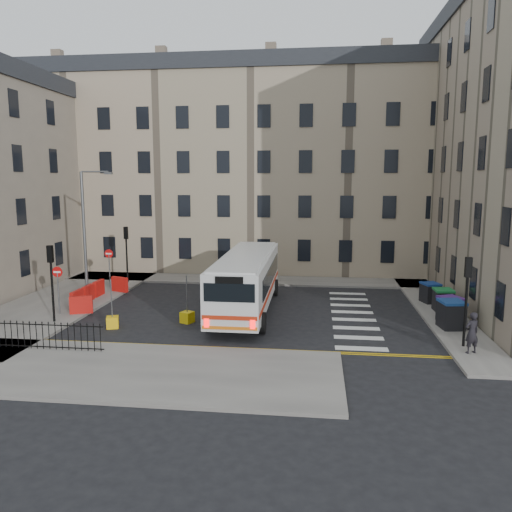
% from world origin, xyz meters
% --- Properties ---
extents(ground, '(120.00, 120.00, 0.00)m').
position_xyz_m(ground, '(0.00, 0.00, 0.00)').
color(ground, black).
rests_on(ground, ground).
extents(pavement_north, '(36.00, 3.20, 0.15)m').
position_xyz_m(pavement_north, '(-6.00, 8.60, 0.07)').
color(pavement_north, slate).
rests_on(pavement_north, ground).
extents(pavement_east, '(2.40, 26.00, 0.15)m').
position_xyz_m(pavement_east, '(9.00, 4.00, 0.07)').
color(pavement_east, slate).
rests_on(pavement_east, ground).
extents(pavement_west, '(6.00, 22.00, 0.15)m').
position_xyz_m(pavement_west, '(-14.00, 1.00, 0.07)').
color(pavement_west, slate).
rests_on(pavement_west, ground).
extents(pavement_sw, '(20.00, 6.00, 0.15)m').
position_xyz_m(pavement_sw, '(-7.00, -10.00, 0.07)').
color(pavement_sw, slate).
rests_on(pavement_sw, ground).
extents(terrace_north, '(38.30, 10.80, 17.20)m').
position_xyz_m(terrace_north, '(-7.00, 15.50, 8.62)').
color(terrace_north, tan).
rests_on(terrace_north, ground).
extents(traffic_light_east, '(0.28, 0.22, 4.10)m').
position_xyz_m(traffic_light_east, '(8.60, -5.50, 2.87)').
color(traffic_light_east, black).
rests_on(traffic_light_east, pavement_east).
extents(traffic_light_nw, '(0.28, 0.22, 4.10)m').
position_xyz_m(traffic_light_nw, '(-12.00, 6.50, 2.87)').
color(traffic_light_nw, black).
rests_on(traffic_light_nw, pavement_west).
extents(traffic_light_sw, '(0.28, 0.22, 4.10)m').
position_xyz_m(traffic_light_sw, '(-12.00, -4.00, 2.87)').
color(traffic_light_sw, black).
rests_on(traffic_light_sw, pavement_west).
extents(streetlamp, '(0.50, 0.22, 8.14)m').
position_xyz_m(streetlamp, '(-13.00, 2.00, 4.34)').
color(streetlamp, '#595B5E').
rests_on(streetlamp, pavement_west).
extents(no_entry_north, '(0.60, 0.08, 3.00)m').
position_xyz_m(no_entry_north, '(-12.50, 4.50, 2.08)').
color(no_entry_north, '#595B5E').
rests_on(no_entry_north, pavement_west).
extents(no_entry_south, '(0.60, 0.08, 3.00)m').
position_xyz_m(no_entry_south, '(-12.50, -2.50, 2.08)').
color(no_entry_south, '#595B5E').
rests_on(no_entry_south, pavement_west).
extents(roadworks_barriers, '(1.66, 6.26, 1.00)m').
position_xyz_m(roadworks_barriers, '(-11.84, 0.50, 0.65)').
color(roadworks_barriers, red).
rests_on(roadworks_barriers, pavement_west).
extents(iron_railings, '(7.80, 0.04, 1.20)m').
position_xyz_m(iron_railings, '(-11.25, -8.20, 0.75)').
color(iron_railings, black).
rests_on(iron_railings, pavement_sw).
extents(bus, '(3.10, 12.15, 3.29)m').
position_xyz_m(bus, '(-2.15, -0.03, 1.90)').
color(bus, silver).
rests_on(bus, ground).
extents(wheelie_bin_a, '(1.32, 1.46, 1.44)m').
position_xyz_m(wheelie_bin_a, '(8.75, -2.65, 0.87)').
color(wheelie_bin_a, black).
rests_on(wheelie_bin_a, pavement_east).
extents(wheelie_bin_b, '(1.46, 1.53, 1.33)m').
position_xyz_m(wheelie_bin_b, '(9.03, -1.45, 0.82)').
color(wheelie_bin_b, black).
rests_on(wheelie_bin_b, pavement_east).
extents(wheelie_bin_c, '(1.07, 1.21, 1.29)m').
position_xyz_m(wheelie_bin_c, '(9.16, 0.76, 0.80)').
color(wheelie_bin_c, black).
rests_on(wheelie_bin_c, pavement_east).
extents(wheelie_bin_d, '(1.24, 1.33, 1.19)m').
position_xyz_m(wheelie_bin_d, '(9.29, 0.84, 0.75)').
color(wheelie_bin_d, black).
rests_on(wheelie_bin_d, pavement_east).
extents(wheelie_bin_e, '(1.25, 1.34, 1.22)m').
position_xyz_m(wheelie_bin_e, '(8.88, 2.79, 0.77)').
color(wheelie_bin_e, black).
rests_on(wheelie_bin_e, pavement_east).
extents(pedestrian, '(0.79, 0.67, 1.85)m').
position_xyz_m(pedestrian, '(8.65, -6.44, 1.07)').
color(pedestrian, black).
rests_on(pedestrian, pavement_east).
extents(bollard_yellow, '(0.77, 0.77, 0.60)m').
position_xyz_m(bollard_yellow, '(-8.62, -4.28, 0.30)').
color(bollard_yellow, yellow).
rests_on(bollard_yellow, ground).
extents(bollard_chevron, '(0.79, 0.79, 0.60)m').
position_xyz_m(bollard_chevron, '(-5.00, -2.87, 0.30)').
color(bollard_chevron, yellow).
rests_on(bollard_chevron, ground).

